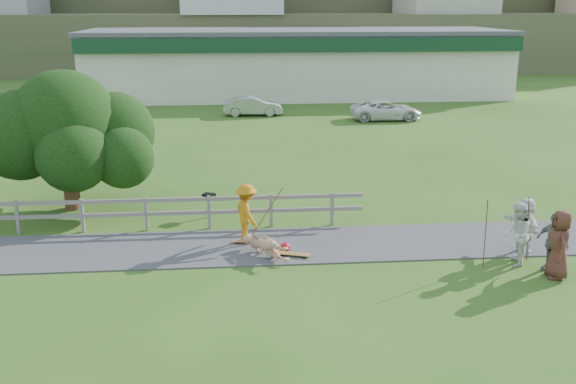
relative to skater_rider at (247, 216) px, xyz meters
name	(u,v)px	position (x,y,z in m)	size (l,w,h in m)	color
ground	(279,266)	(0.82, -1.79, -0.89)	(260.00, 260.00, 0.00)	#2E5518
path	(275,246)	(0.82, -0.29, -0.87)	(34.00, 3.00, 0.04)	#3D3D40
fence	(126,209)	(-3.79, 1.51, -0.17)	(15.05, 0.10, 1.10)	#625C56
strip_mall	(296,62)	(4.82, 33.15, 1.69)	(32.50, 10.75, 5.10)	beige
skater_rider	(247,216)	(0.00, 0.00, 0.00)	(1.15, 0.66, 1.78)	#C67B12
skater_fallen	(265,246)	(0.50, -1.09, -0.57)	(1.78, 0.43, 0.65)	tan
spectator_a	(517,234)	(7.37, -2.28, 0.01)	(0.88, 0.68, 1.80)	silver
spectator_b	(552,242)	(8.16, -2.75, -0.07)	(0.96, 0.40, 1.65)	slate
spectator_c	(559,244)	(8.12, -3.20, 0.04)	(0.91, 0.59, 1.87)	#512A20
spectator_d	(525,226)	(7.97, -1.48, -0.05)	(1.57, 0.50, 1.69)	silver
car_silver	(253,106)	(0.98, 23.38, -0.27)	(1.32, 3.79, 1.25)	#9C9FA3
car_white	(386,110)	(9.25, 20.97, -0.28)	(2.04, 4.42, 1.23)	white
tree	(67,147)	(-6.07, 4.03, 1.35)	(5.84, 5.84, 4.48)	black
bbq	(209,205)	(-1.21, 2.67, -0.47)	(0.38, 0.29, 0.83)	black
longboard_rider	(247,242)	(0.00, 0.00, -0.84)	(0.86, 0.21, 0.10)	brown
longboard_fallen	(294,255)	(1.30, -1.19, -0.84)	(0.98, 0.24, 0.11)	brown
helmet	(285,247)	(1.10, -0.74, -0.75)	(0.29, 0.29, 0.29)	red
pole_rider	(266,209)	(0.60, 0.40, 0.07)	(0.03, 0.03, 1.92)	brown
pole_spec_left	(485,234)	(6.44, -2.35, 0.08)	(0.03, 0.03, 1.94)	brown
pole_spec_right	(528,229)	(7.81, -2.00, 0.06)	(0.03, 0.03, 1.90)	brown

